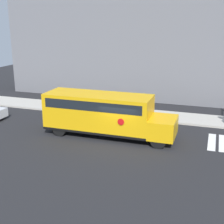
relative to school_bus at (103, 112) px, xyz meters
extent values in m
plane|color=black|center=(1.45, -0.84, -1.71)|extent=(60.00, 60.00, 0.00)
cube|color=#B2ADA3|center=(1.45, 5.66, -1.63)|extent=(44.00, 3.00, 0.15)
cube|color=slate|center=(1.45, 12.16, 4.62)|extent=(32.00, 4.00, 12.66)
cube|color=white|center=(7.37, 1.16, -1.70)|extent=(0.50, 3.20, 0.01)
cube|color=white|center=(8.07, 1.16, -1.70)|extent=(0.50, 3.20, 0.01)
cube|color=#EAA80F|center=(-0.38, 0.00, 0.01)|extent=(7.47, 2.50, 2.53)
cube|color=#EAA80F|center=(4.21, 0.00, -0.63)|extent=(1.71, 2.50, 1.25)
cube|color=black|center=(-0.38, 0.00, -1.18)|extent=(7.47, 2.54, 0.16)
cube|color=black|center=(-0.38, 0.00, 0.72)|extent=(6.87, 2.53, 0.64)
cylinder|color=red|center=(1.68, -1.29, -0.12)|extent=(0.44, 0.02, 0.44)
cylinder|color=black|center=(4.13, 1.08, -1.21)|extent=(1.00, 0.30, 1.00)
cylinder|color=black|center=(4.13, -1.08, -1.21)|extent=(1.00, 0.30, 1.00)
cylinder|color=black|center=(-2.91, 1.08, -1.21)|extent=(1.00, 0.30, 1.00)
cylinder|color=black|center=(-2.91, -1.08, -1.21)|extent=(1.00, 0.30, 1.00)
cylinder|color=black|center=(-9.70, 1.12, -1.39)|extent=(0.64, 0.22, 0.64)
camera|label=1|loc=(7.24, -19.56, 6.20)|focal=50.00mm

